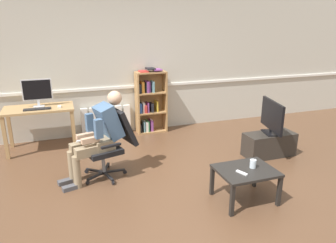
# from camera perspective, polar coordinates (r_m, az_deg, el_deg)

# --- Properties ---
(ground_plane) EXTENTS (18.00, 18.00, 0.00)m
(ground_plane) POSITION_cam_1_polar(r_m,az_deg,el_deg) (4.18, 1.93, -12.77)
(ground_plane) COLOR brown
(back_wall) EXTENTS (12.00, 0.13, 2.70)m
(back_wall) POSITION_cam_1_polar(r_m,az_deg,el_deg) (6.20, -6.89, 10.35)
(back_wall) COLOR beige
(back_wall) RESTS_ON ground_plane
(computer_desk) EXTENTS (1.14, 0.63, 0.76)m
(computer_desk) POSITION_cam_1_polar(r_m,az_deg,el_deg) (5.72, -22.63, 1.27)
(computer_desk) COLOR tan
(computer_desk) RESTS_ON ground_plane
(imac_monitor) EXTENTS (0.48, 0.14, 0.47)m
(imac_monitor) POSITION_cam_1_polar(r_m,az_deg,el_deg) (5.71, -22.96, 5.22)
(imac_monitor) COLOR silver
(imac_monitor) RESTS_ON computer_desk
(keyboard) EXTENTS (0.42, 0.12, 0.02)m
(keyboard) POSITION_cam_1_polar(r_m,az_deg,el_deg) (5.56, -22.95, 2.13)
(keyboard) COLOR black
(keyboard) RESTS_ON computer_desk
(computer_mouse) EXTENTS (0.06, 0.10, 0.03)m
(computer_mouse) POSITION_cam_1_polar(r_m,az_deg,el_deg) (5.56, -19.36, 2.60)
(computer_mouse) COLOR white
(computer_mouse) RESTS_ON computer_desk
(bookshelf) EXTENTS (0.60, 0.29, 1.30)m
(bookshelf) POSITION_cam_1_polar(r_m,az_deg,el_deg) (6.21, -3.47, 3.51)
(bookshelf) COLOR #AD7F4C
(bookshelf) RESTS_ON ground_plane
(radiator) EXTENTS (0.96, 0.08, 0.57)m
(radiator) POSITION_cam_1_polar(r_m,az_deg,el_deg) (6.23, -11.29, 0.15)
(radiator) COLOR white
(radiator) RESTS_ON ground_plane
(office_chair) EXTENTS (0.79, 0.65, 0.98)m
(office_chair) POSITION_cam_1_polar(r_m,az_deg,el_deg) (4.49, -10.27, -3.43)
(office_chair) COLOR black
(office_chair) RESTS_ON ground_plane
(person_seated) EXTENTS (0.97, 0.55, 1.24)m
(person_seated) POSITION_cam_1_polar(r_m,az_deg,el_deg) (4.38, -12.62, -2.31)
(person_seated) COLOR #937F60
(person_seated) RESTS_ON ground_plane
(tv_stand) EXTENTS (0.85, 0.37, 0.39)m
(tv_stand) POSITION_cam_1_polar(r_m,az_deg,el_deg) (5.43, 18.10, -4.02)
(tv_stand) COLOR #2D2823
(tv_stand) RESTS_ON ground_plane
(tv_screen) EXTENTS (0.27, 0.76, 0.55)m
(tv_screen) POSITION_cam_1_polar(r_m,az_deg,el_deg) (5.28, 18.60, 0.83)
(tv_screen) COLOR black
(tv_screen) RESTS_ON tv_stand
(coffee_table) EXTENTS (0.70, 0.56, 0.42)m
(coffee_table) POSITION_cam_1_polar(r_m,az_deg,el_deg) (3.95, 14.10, -9.27)
(coffee_table) COLOR black
(coffee_table) RESTS_ON ground_plane
(drinking_glass) EXTENTS (0.08, 0.08, 0.10)m
(drinking_glass) POSITION_cam_1_polar(r_m,az_deg,el_deg) (3.97, 15.38, -7.51)
(drinking_glass) COLOR silver
(drinking_glass) RESTS_ON coffee_table
(spare_remote) EXTENTS (0.09, 0.15, 0.02)m
(spare_remote) POSITION_cam_1_polar(r_m,az_deg,el_deg) (3.81, 13.45, -9.18)
(spare_remote) COLOR white
(spare_remote) RESTS_ON coffee_table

